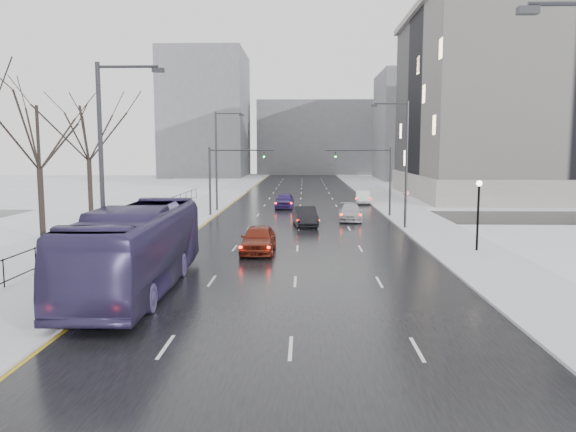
# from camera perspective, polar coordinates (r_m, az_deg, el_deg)

# --- Properties ---
(road) EXTENTS (16.00, 150.00, 0.04)m
(road) POSITION_cam_1_polar(r_m,az_deg,el_deg) (64.49, 1.27, 1.22)
(road) COLOR black
(road) RESTS_ON ground
(cross_road) EXTENTS (130.00, 10.00, 0.04)m
(cross_road) POSITION_cam_1_polar(r_m,az_deg,el_deg) (52.56, 1.19, -0.06)
(cross_road) COLOR black
(cross_road) RESTS_ON ground
(sidewalk_left) EXTENTS (5.00, 150.00, 0.16)m
(sidewalk_left) POSITION_cam_1_polar(r_m,az_deg,el_deg) (65.40, -7.97, 1.29)
(sidewalk_left) COLOR silver
(sidewalk_left) RESTS_ON ground
(sidewalk_right) EXTENTS (5.00, 150.00, 0.16)m
(sidewalk_right) POSITION_cam_1_polar(r_m,az_deg,el_deg) (65.26, 10.53, 1.23)
(sidewalk_right) COLOR silver
(sidewalk_right) RESTS_ON ground
(park_strip) EXTENTS (14.00, 150.00, 0.12)m
(park_strip) POSITION_cam_1_polar(r_m,az_deg,el_deg) (67.63, -15.93, 1.26)
(park_strip) COLOR white
(park_strip) RESTS_ON ground
(tree_park_d) EXTENTS (8.75, 8.75, 12.50)m
(tree_park_d) POSITION_cam_1_polar(r_m,az_deg,el_deg) (42.77, -23.60, -2.25)
(tree_park_d) COLOR black
(tree_park_d) RESTS_ON ground
(tree_park_e) EXTENTS (9.45, 9.45, 13.50)m
(tree_park_e) POSITION_cam_1_polar(r_m,az_deg,el_deg) (52.03, -19.33, -0.54)
(tree_park_e) COLOR black
(tree_park_e) RESTS_ON ground
(iron_fence) EXTENTS (0.06, 70.00, 1.30)m
(iron_fence) POSITION_cam_1_polar(r_m,az_deg,el_deg) (37.11, -19.57, -1.96)
(iron_fence) COLOR black
(iron_fence) RESTS_ON sidewalk_left
(streetlight_r_mid) EXTENTS (2.95, 0.25, 10.00)m
(streetlight_r_mid) POSITION_cam_1_polar(r_m,az_deg,el_deg) (44.86, 11.66, 5.79)
(streetlight_r_mid) COLOR #2D2D33
(streetlight_r_mid) RESTS_ON ground
(streetlight_l_near) EXTENTS (2.95, 0.25, 10.00)m
(streetlight_l_near) POSITION_cam_1_polar(r_m,az_deg,el_deg) (25.66, -17.95, 4.91)
(streetlight_l_near) COLOR #2D2D33
(streetlight_l_near) RESTS_ON ground
(streetlight_l_far) EXTENTS (2.95, 0.25, 10.00)m
(streetlight_l_far) POSITION_cam_1_polar(r_m,az_deg,el_deg) (56.83, -7.08, 6.07)
(streetlight_l_far) COLOR #2D2D33
(streetlight_l_far) RESTS_ON ground
(lamppost_r_mid) EXTENTS (0.36, 0.36, 4.28)m
(lamppost_r_mid) POSITION_cam_1_polar(r_m,az_deg,el_deg) (35.94, 18.78, 1.06)
(lamppost_r_mid) COLOR black
(lamppost_r_mid) RESTS_ON sidewalk_right
(mast_signal_right) EXTENTS (6.10, 0.33, 6.50)m
(mast_signal_right) POSITION_cam_1_polar(r_m,az_deg,el_deg) (52.68, 9.21, 4.33)
(mast_signal_right) COLOR #2D2D33
(mast_signal_right) RESTS_ON ground
(mast_signal_left) EXTENTS (6.10, 0.33, 6.50)m
(mast_signal_left) POSITION_cam_1_polar(r_m,az_deg,el_deg) (52.79, -6.80, 4.38)
(mast_signal_left) COLOR #2D2D33
(mast_signal_left) RESTS_ON ground
(no_uturn_sign) EXTENTS (0.60, 0.06, 2.70)m
(no_uturn_sign) POSITION_cam_1_polar(r_m,az_deg,el_deg) (49.14, 11.95, 1.99)
(no_uturn_sign) COLOR #2D2D33
(no_uturn_sign) RESTS_ON sidewalk_right
(civic_building) EXTENTS (41.00, 31.00, 24.80)m
(civic_building) POSITION_cam_1_polar(r_m,az_deg,el_deg) (83.80, 26.41, 9.47)
(civic_building) COLOR gray
(civic_building) RESTS_ON ground
(bldg_far_right) EXTENTS (24.00, 20.00, 22.00)m
(bldg_far_right) POSITION_cam_1_polar(r_m,az_deg,el_deg) (122.42, 14.85, 8.80)
(bldg_far_right) COLOR slate
(bldg_far_right) RESTS_ON ground
(bldg_far_left) EXTENTS (18.00, 22.00, 28.00)m
(bldg_far_left) POSITION_cam_1_polar(r_m,az_deg,el_deg) (131.33, -8.31, 10.12)
(bldg_far_left) COLOR slate
(bldg_far_left) RESTS_ON ground
(bldg_far_center) EXTENTS (30.00, 18.00, 18.00)m
(bldg_far_center) POSITION_cam_1_polar(r_m,az_deg,el_deg) (144.24, 3.10, 7.89)
(bldg_far_center) COLOR slate
(bldg_far_center) RESTS_ON ground
(bus) EXTENTS (3.48, 13.66, 3.79)m
(bus) POSITION_cam_1_polar(r_m,az_deg,el_deg) (25.90, -15.03, -3.18)
(bus) COLOR #39305E
(bus) RESTS_ON road
(sedan_center_near) EXTENTS (2.04, 4.97, 1.69)m
(sedan_center_near) POSITION_cam_1_polar(r_m,az_deg,el_deg) (34.16, -3.04, -2.35)
(sedan_center_near) COLOR maroon
(sedan_center_near) RESTS_ON road
(sedan_right_near) EXTENTS (2.23, 5.03, 1.61)m
(sedan_right_near) POSITION_cam_1_polar(r_m,az_deg,el_deg) (45.93, 1.74, -0.03)
(sedan_right_near) COLOR black
(sedan_right_near) RESTS_ON road
(sedan_right_far) EXTENTS (2.33, 5.11, 1.45)m
(sedan_right_far) POSITION_cam_1_polar(r_m,az_deg,el_deg) (49.76, 6.35, 0.38)
(sedan_right_far) COLOR #B7B8BC
(sedan_right_far) RESTS_ON road
(sedan_center_far) EXTENTS (2.04, 4.87, 1.65)m
(sedan_center_far) POSITION_cam_1_polar(r_m,az_deg,el_deg) (59.74, -0.34, 1.59)
(sedan_center_far) COLOR navy
(sedan_center_far) RESTS_ON road
(sedan_right_distant) EXTENTS (1.79, 4.50, 1.46)m
(sedan_right_distant) POSITION_cam_1_polar(r_m,az_deg,el_deg) (65.45, 7.60, 1.90)
(sedan_right_distant) COLOR white
(sedan_right_distant) RESTS_ON road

